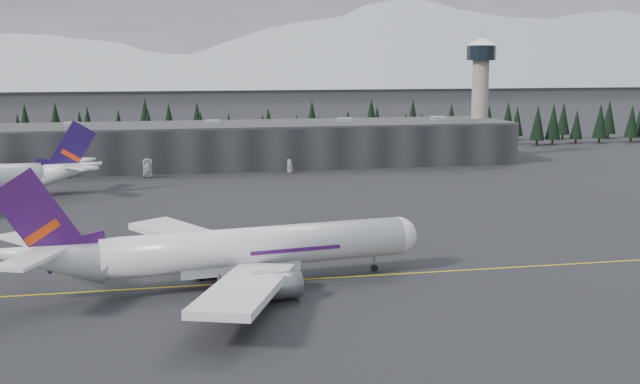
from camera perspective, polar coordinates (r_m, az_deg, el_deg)
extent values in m
plane|color=black|center=(119.80, 2.00, -5.79)|extent=(1400.00, 1400.00, 0.00)
cube|color=gold|center=(117.93, 2.23, -6.04)|extent=(400.00, 0.40, 0.02)
cube|color=black|center=(240.14, -5.22, 3.32)|extent=(160.00, 30.00, 12.00)
cube|color=#333335|center=(239.55, -5.24, 4.82)|extent=(160.00, 30.00, 0.60)
cylinder|color=gray|center=(261.77, 11.28, 5.88)|extent=(5.20, 5.20, 32.00)
cylinder|color=black|center=(261.31, 11.40, 9.66)|extent=(9.20, 9.20, 4.50)
cone|color=silver|center=(261.36, 11.43, 10.42)|extent=(10.00, 10.00, 2.00)
cube|color=black|center=(276.60, -6.14, 4.43)|extent=(360.00, 20.00, 15.00)
cylinder|color=silver|center=(113.96, -4.43, -3.91)|extent=(43.93, 11.52, 5.68)
sphere|color=silver|center=(121.36, 5.55, -3.10)|extent=(5.68, 5.68, 5.68)
cone|color=silver|center=(109.98, -18.90, -4.44)|extent=(16.53, 7.78, 8.23)
cube|color=silver|center=(126.99, -8.66, -3.30)|extent=(21.66, 25.96, 2.43)
cylinder|color=gray|center=(123.60, -5.58, -4.36)|extent=(6.58, 4.40, 3.60)
cube|color=silver|center=(99.22, -5.34, -6.86)|extent=(16.28, 27.51, 2.43)
cylinder|color=gray|center=(105.94, -3.04, -6.68)|extent=(6.58, 4.40, 3.60)
cube|color=#350F49|center=(108.96, -19.28, -1.99)|extent=(11.95, 2.09, 14.10)
cube|color=#C1340B|center=(109.24, -19.14, -2.71)|extent=(4.65, 1.15, 3.47)
cube|color=silver|center=(115.24, -19.93, -3.20)|extent=(9.75, 10.84, 0.47)
cube|color=silver|center=(104.15, -19.92, -4.51)|extent=(7.88, 11.25, 0.47)
cylinder|color=black|center=(120.71, 3.89, -5.00)|extent=(0.47, 0.47, 2.84)
cylinder|color=black|center=(117.42, -8.09, -5.48)|extent=(0.47, 0.47, 2.84)
cylinder|color=black|center=(109.38, -7.18, -6.58)|extent=(0.47, 0.47, 2.84)
cone|color=silver|center=(196.07, -17.34, 1.52)|extent=(15.95, 7.07, 8.00)
cube|color=#1C0E42|center=(195.52, -17.27, 2.89)|extent=(11.65, 1.64, 13.72)
cube|color=red|center=(195.67, -17.30, 2.49)|extent=(4.52, 0.97, 3.38)
cube|color=silver|center=(190.45, -16.78, 1.72)|extent=(9.29, 10.64, 0.46)
cube|color=silver|center=(201.41, -16.85, 2.12)|extent=(7.93, 10.94, 0.46)
imported|color=silver|center=(219.33, -12.15, 1.18)|extent=(2.54, 5.30, 1.46)
imported|color=silver|center=(223.98, -2.13, 1.54)|extent=(4.10, 3.31, 1.31)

